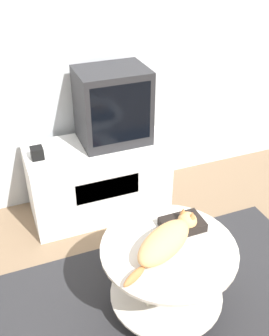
# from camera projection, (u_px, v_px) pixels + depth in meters

# --- Properties ---
(ground_plane) EXTENTS (12.00, 12.00, 0.00)m
(ground_plane) POSITION_uv_depth(u_px,v_px,m) (169.00, 296.00, 2.42)
(ground_plane) COLOR #7F664C
(wall_back) EXTENTS (8.00, 0.05, 2.60)m
(wall_back) POSITION_uv_depth(u_px,v_px,m) (97.00, 31.00, 2.73)
(wall_back) COLOR silver
(wall_back) RESTS_ON ground_plane
(rug) EXTENTS (2.02, 1.06, 0.02)m
(rug) POSITION_uv_depth(u_px,v_px,m) (169.00, 295.00, 2.41)
(rug) COLOR #28282B
(rug) RESTS_ON ground_plane
(tv_stand) EXTENTS (1.03, 0.47, 0.59)m
(tv_stand) POSITION_uv_depth(u_px,v_px,m) (99.00, 179.00, 2.98)
(tv_stand) COLOR silver
(tv_stand) RESTS_ON ground_plane
(tv) EXTENTS (0.48, 0.37, 0.53)m
(tv) POSITION_uv_depth(u_px,v_px,m) (113.00, 106.00, 2.75)
(tv) COLOR #232326
(tv) RESTS_ON tv_stand
(speaker) EXTENTS (0.08, 0.08, 0.08)m
(speaker) POSITION_uv_depth(u_px,v_px,m) (37.00, 153.00, 2.64)
(speaker) COLOR black
(speaker) RESTS_ON tv_stand
(coffee_table) EXTENTS (0.73, 0.73, 0.48)m
(coffee_table) POSITION_uv_depth(u_px,v_px,m) (167.00, 270.00, 2.17)
(coffee_table) COLOR #B2B2B7
(coffee_table) RESTS_ON rug
(dvd_box) EXTENTS (0.23, 0.16, 0.05)m
(dvd_box) POSITION_uv_depth(u_px,v_px,m) (182.00, 224.00, 2.19)
(dvd_box) COLOR black
(dvd_box) RESTS_ON coffee_table
(cat) EXTENTS (0.54, 0.36, 0.13)m
(cat) POSITION_uv_depth(u_px,v_px,m) (167.00, 240.00, 2.03)
(cat) COLOR tan
(cat) RESTS_ON coffee_table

